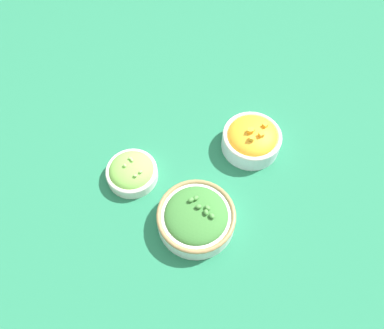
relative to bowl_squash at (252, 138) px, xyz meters
The scene contains 4 objects.
ground_plane 0.19m from the bowl_squash, 147.97° to the left, with size 3.00×3.00×0.00m, color #23704C.
bowl_squash is the anchor object (origin of this frame).
bowl_lettuce 0.34m from the bowl_squash, 139.41° to the left, with size 0.14×0.14×0.07m.
bowl_broccoli 0.28m from the bowl_squash, behind, with size 0.20×0.20×0.08m.
Camera 1 is at (-0.43, -0.28, 0.90)m, focal length 35.00 mm.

